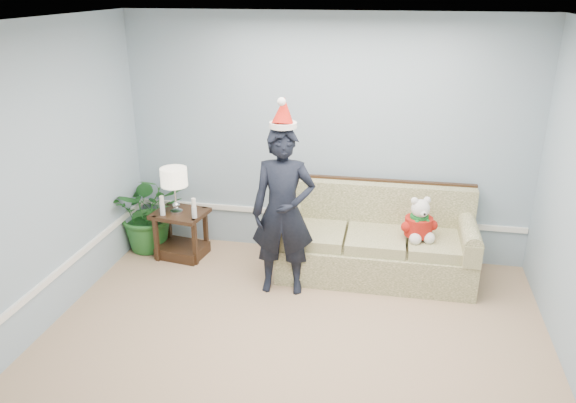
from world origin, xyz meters
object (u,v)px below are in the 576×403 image
Objects in this scene: side_table at (182,239)px; houseplant at (149,211)px; teddy_bear at (419,224)px; table_lamp at (174,179)px; man at (283,212)px; sofa at (376,244)px.

houseplant is at bearing 164.87° from side_table.
table_lamp is at bearing 158.68° from teddy_bear.
man is 3.71× the size of teddy_bear.
man reaches higher than sofa.
sofa is 2.14× the size of houseplant.
houseplant is (-2.63, 0.08, 0.14)m from sofa.
sofa is 3.26× the size of side_table.
houseplant is 1.88m from man.
teddy_bear is at bearing -2.19° from side_table.
table_lamp reaches higher than teddy_bear.
table_lamp is (-0.02, -0.03, 0.74)m from side_table.
man reaches higher than houseplant.
side_table is 1.54m from man.
houseplant is 0.56× the size of man.
houseplant reaches higher than teddy_bear.
table_lamp is 0.31× the size of man.
teddy_bear is at bearing -19.24° from sofa.
man is at bearing -21.41° from side_table.
man is (1.73, -0.63, 0.38)m from houseplant.
man is (1.30, -0.51, 0.65)m from side_table.
side_table is at bearing 157.95° from teddy_bear.
houseplant is at bearing 177.57° from sofa.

